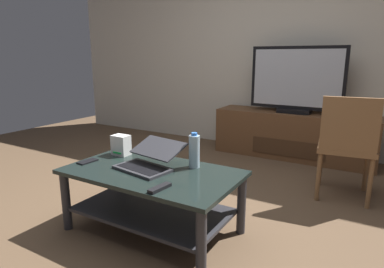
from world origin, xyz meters
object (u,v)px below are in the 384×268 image
Objects in this scene: television at (296,81)px; cell_phone at (88,161)px; coffee_table at (152,189)px; water_bottle_near at (194,151)px; router_box at (121,145)px; tv_remote at (160,188)px; media_cabinet at (293,135)px; dining_chair at (347,143)px; laptop at (149,160)px.

cell_phone is at bearing -111.52° from television.
coffee_table is 0.39m from water_bottle_near.
router_box is 0.96× the size of tv_remote.
television is at bearing 79.70° from coffee_table.
cell_phone is at bearing -111.33° from media_cabinet.
television is 4.33× the size of water_bottle_near.
dining_chair is at bearing 44.84° from cell_phone.
coffee_table is at bearing -100.20° from media_cabinet.
coffee_table is at bearing -130.92° from dining_chair.
television is 6.82× the size of router_box.
router_box is at bearing 77.03° from cell_phone.
router_box is (-1.49, -1.06, 0.02)m from dining_chair.
tv_remote is (-0.83, -1.46, -0.04)m from dining_chair.
dining_chair reaches higher than coffee_table.
water_bottle_near is (0.63, 0.03, 0.04)m from router_box.
television is 6.58× the size of tv_remote.
dining_chair is 5.51× the size of tv_remote.
laptop is 1.78× the size of water_bottle_near.
water_bottle_near reaches higher than cell_phone.
media_cabinet is 2.48m from tv_remote.
router_box is at bearing 154.97° from tv_remote.
television is 1.25m from dining_chair.
router_box reaches higher than cell_phone.
cell_phone is 0.88× the size of tv_remote.
media_cabinet is 11.83× the size of router_box.
laptop is (-1.11, -1.19, 0.00)m from dining_chair.
tv_remote is at bearing -44.92° from coffee_table.
television is at bearing -90.00° from media_cabinet.
laptop reaches higher than router_box.
laptop is at bearing -19.77° from router_box.
water_bottle_near reaches higher than laptop.
television is (-0.00, -0.02, 0.64)m from media_cabinet.
media_cabinet is 4.22× the size of laptop.
television reaches higher than cell_phone.
cell_phone is 0.76m from tv_remote.
water_bottle_near reaches higher than coffee_table.
dining_chair reaches higher than water_bottle_near.
media_cabinet is at bearing 68.22° from router_box.
dining_chair reaches higher than cell_phone.
coffee_table is 0.64× the size of media_cabinet.
cell_phone is at bearing -169.60° from coffee_table.
water_bottle_near is (-0.19, -2.02, 0.29)m from media_cabinet.
coffee_table is at bearing -21.99° from router_box.
dining_chair is at bearing 67.20° from tv_remote.
coffee_table is at bearing 15.16° from cell_phone.
media_cabinet is 2.50m from cell_phone.
coffee_table is 2.32m from television.
water_bottle_near is 1.52× the size of tv_remote.
laptop is at bearing -133.03° from dining_chair.
television is at bearing 84.61° from water_bottle_near.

